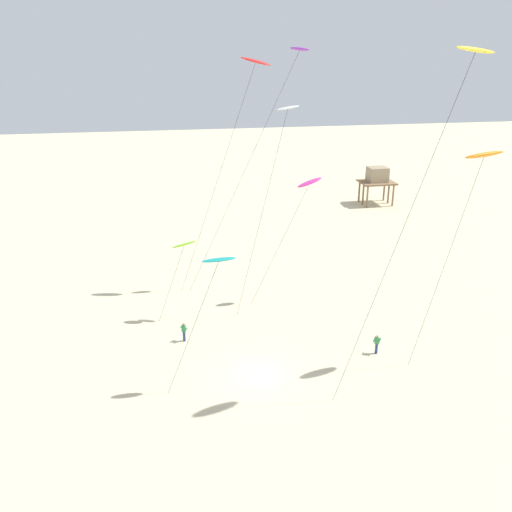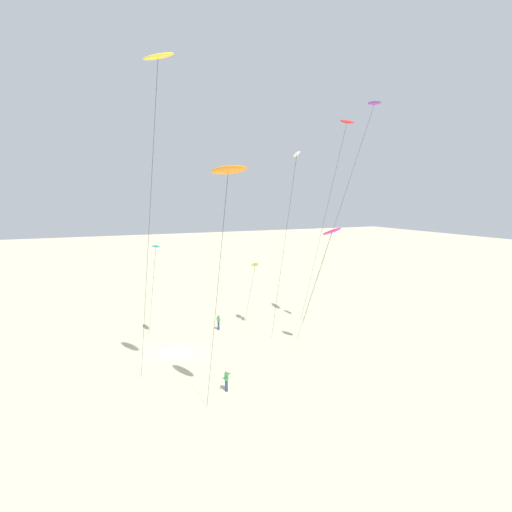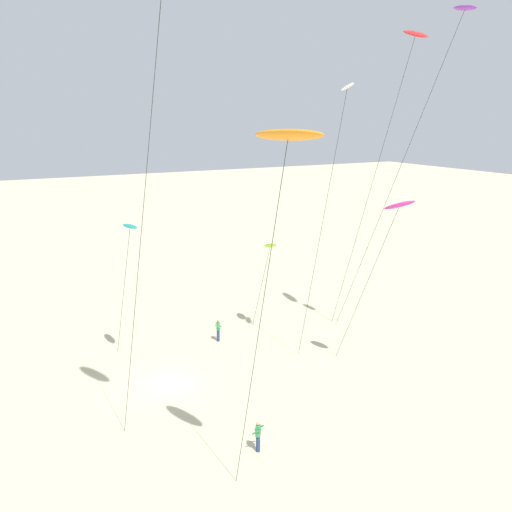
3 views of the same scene
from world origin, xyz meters
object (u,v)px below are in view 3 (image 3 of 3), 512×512
at_px(kite_orange, 288,137).
at_px(kite_magenta, 399,206).
at_px(kite_white, 345,98).
at_px(kite_flyer_nearest, 258,436).
at_px(kite_red, 414,38).
at_px(kite_lime, 270,246).
at_px(kite_flyer_middle, 218,330).
at_px(kite_teal, 130,228).
at_px(kite_purple, 460,21).

distance_m(kite_orange, kite_magenta, 16.23).
height_order(kite_white, kite_flyer_nearest, kite_white).
xyz_separation_m(kite_red, kite_orange, (12.72, -17.34, -5.46)).
distance_m(kite_white, kite_lime, 13.79).
bearing_deg(kite_flyer_middle, kite_teal, -72.72).
relative_size(kite_white, kite_magenta, 1.55).
relative_size(kite_teal, kite_flyer_middle, 5.96).
bearing_deg(kite_red, kite_lime, -139.06).
bearing_deg(kite_flyer_nearest, kite_red, 114.53).
relative_size(kite_white, kite_lime, 2.46).
xyz_separation_m(kite_red, kite_magenta, (4.19, -4.32, -10.05)).
xyz_separation_m(kite_teal, kite_flyer_nearest, (12.73, 2.24, -8.79)).
distance_m(kite_white, kite_flyer_nearest, 19.80).
relative_size(kite_red, kite_flyer_middle, 13.31).
bearing_deg(kite_purple, kite_flyer_middle, -138.24).
relative_size(kite_purple, kite_orange, 1.40).
bearing_deg(kite_white, kite_lime, 179.92).
height_order(kite_red, kite_purple, kite_purple).
bearing_deg(kite_lime, kite_red, 40.94).
bearing_deg(kite_flyer_nearest, kite_teal, -170.00).
relative_size(kite_magenta, kite_flyer_middle, 7.20).
height_order(kite_red, kite_magenta, kite_red).
relative_size(kite_red, kite_lime, 2.94).
bearing_deg(kite_purple, kite_lime, -150.45).
xyz_separation_m(kite_red, kite_teal, (-5.71, -17.61, -11.77)).
relative_size(kite_lime, kite_magenta, 0.63).
distance_m(kite_orange, kite_flyer_nearest, 16.26).
height_order(kite_purple, kite_flyer_middle, kite_purple).
bearing_deg(kite_teal, kite_magenta, 53.31).
xyz_separation_m(kite_magenta, kite_flyer_middle, (-12.11, -6.21, -10.51)).
distance_m(kite_magenta, kite_flyer_nearest, 15.51).
relative_size(kite_white, kite_teal, 1.87).
relative_size(kite_white, kite_orange, 1.13).
bearing_deg(kite_flyer_nearest, kite_white, 121.94).
distance_m(kite_red, kite_purple, 3.87).
relative_size(kite_teal, kite_orange, 0.61).
xyz_separation_m(kite_orange, kite_flyer_middle, (-20.64, 6.81, -15.10)).
relative_size(kite_orange, kite_flyer_middle, 9.85).
bearing_deg(kite_white, kite_flyer_middle, -156.17).
xyz_separation_m(kite_orange, kite_magenta, (-8.53, 13.02, -4.59)).
bearing_deg(kite_white, kite_flyer_nearest, -58.06).
distance_m(kite_lime, kite_magenta, 12.54).
distance_m(kite_white, kite_teal, 15.49).
xyz_separation_m(kite_flyer_nearest, kite_flyer_middle, (-14.93, 4.84, 0.00)).
bearing_deg(kite_orange, kite_teal, -179.14).
xyz_separation_m(kite_teal, kite_orange, (18.43, 0.28, 6.31)).
bearing_deg(kite_purple, kite_red, 179.33).
height_order(kite_red, kite_flyer_nearest, kite_red).
distance_m(kite_white, kite_magenta, 7.13).
distance_m(kite_purple, kite_flyer_nearest, 26.34).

